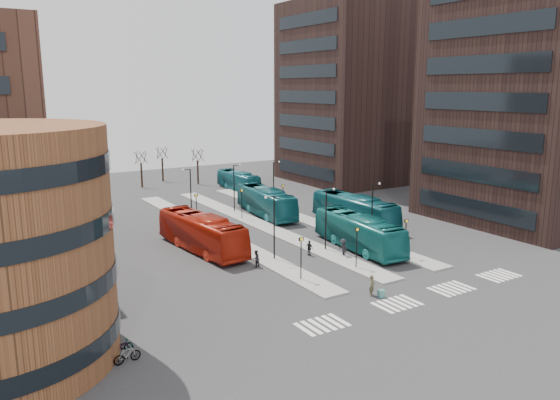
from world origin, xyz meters
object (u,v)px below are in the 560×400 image
commuter_b (309,248)px  bicycle_far (120,346)px  teal_bus_d (238,181)px  commuter_c (343,248)px  teal_bus_b (266,202)px  traveller (372,285)px  bicycle_near (120,347)px  teal_bus_c (355,210)px  red_bus (202,233)px  suitcase (381,294)px  teal_bus_a (359,232)px  commuter_a (256,259)px  bicycle_mid (127,355)px

commuter_b → bicycle_far: 23.48m
teal_bus_d → commuter_c: 37.00m
teal_bus_b → traveller: bearing=-97.0°
bicycle_near → teal_bus_d: bearing=-40.7°
bicycle_near → teal_bus_c: bearing=-67.7°
teal_bus_c → red_bus: bearing=179.6°
teal_bus_b → bicycle_near: size_ratio=7.92×
red_bus → commuter_b: bearing=-46.5°
teal_bus_b → bicycle_near: (-26.19, -26.98, -1.36)m
traveller → bicycle_near: 19.49m
teal_bus_d → suitcase: bearing=-103.5°
teal_bus_b → bicycle_far: teal_bus_b is taller
teal_bus_a → suitcase: bearing=-116.5°
red_bus → teal_bus_b: 16.33m
teal_bus_b → commuter_b: 17.56m
teal_bus_a → commuter_c: (-3.01, -1.35, -0.85)m
teal_bus_a → bicycle_far: 28.32m
commuter_b → bicycle_near: commuter_b is taller
suitcase → commuter_b: bearing=87.1°
traveller → commuter_c: commuter_c is taller
suitcase → bicycle_far: (-19.85, 1.77, 0.10)m
teal_bus_c → commuter_b: size_ratio=8.61×
commuter_c → red_bus: bearing=-127.2°
teal_bus_a → traveller: 12.71m
commuter_a → bicycle_near: commuter_a is taller
suitcase → teal_bus_d: 47.32m
bicycle_mid → bicycle_far: (0.00, 1.60, -0.11)m
suitcase → teal_bus_b: teal_bus_b is taller
teal_bus_d → bicycle_mid: 55.41m
bicycle_mid → teal_bus_b: bearing=-48.7°
bicycle_near → bicycle_mid: 1.46m
bicycle_far → traveller: bearing=-81.6°
teal_bus_a → bicycle_mid: teal_bus_a is taller
commuter_c → teal_bus_d: bearing=171.9°
commuter_a → red_bus: bearing=-93.2°
teal_bus_c → bicycle_far: size_ratio=8.55×
teal_bus_a → teal_bus_d: bearing=88.0°
teal_bus_c → traveller: teal_bus_c is taller
bicycle_far → bicycle_mid: bearing=-168.4°
teal_bus_c → bicycle_far: 36.70m
commuter_c → bicycle_mid: size_ratio=1.06×
teal_bus_b → bicycle_mid: (-26.19, -28.44, -1.27)m
teal_bus_b → bicycle_mid: 38.68m
commuter_a → commuter_b: (6.10, 0.26, -0.04)m
red_bus → teal_bus_c: size_ratio=1.01×
suitcase → commuter_a: bearing=116.1°
suitcase → teal_bus_b: 29.33m
traveller → bicycle_near: size_ratio=1.05×
suitcase → teal_bus_a: teal_bus_a is taller
teal_bus_b → suitcase: bearing=-96.0°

